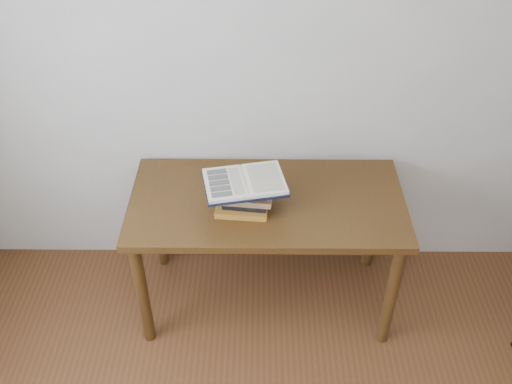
{
  "coord_description": "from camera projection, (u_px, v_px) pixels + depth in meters",
  "views": [
    {
      "loc": [
        -0.12,
        -0.75,
        2.49
      ],
      "look_at": [
        -0.13,
        1.23,
        0.89
      ],
      "focal_mm": 40.0,
      "sensor_mm": 36.0,
      "label": 1
    }
  ],
  "objects": [
    {
      "name": "desk",
      "position": [
        267.0,
        215.0,
        2.83
      ],
      "size": [
        1.34,
        0.67,
        0.72
      ],
      "color": "#472C11",
      "rests_on": "ground"
    },
    {
      "name": "book_stack",
      "position": [
        244.0,
        196.0,
        2.68
      ],
      "size": [
        0.28,
        0.2,
        0.15
      ],
      "color": "#AB5F27",
      "rests_on": "desk"
    },
    {
      "name": "open_book",
      "position": [
        245.0,
        182.0,
        2.62
      ],
      "size": [
        0.41,
        0.33,
        0.03
      ],
      "rotation": [
        0.0,
        0.0,
        0.2
      ],
      "color": "black",
      "rests_on": "book_stack"
    },
    {
      "name": "room_shell",
      "position": [
        279.0,
        290.0,
        1.13
      ],
      "size": [
        3.54,
        3.54,
        2.62
      ],
      "color": "#AAA7A1",
      "rests_on": "ground"
    }
  ]
}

